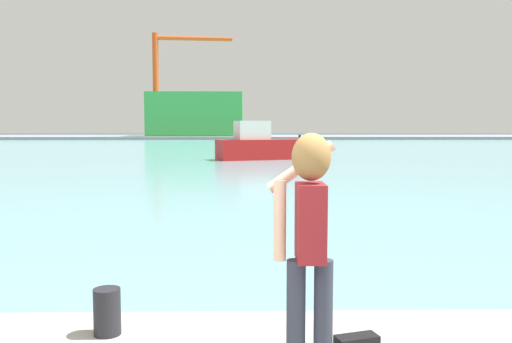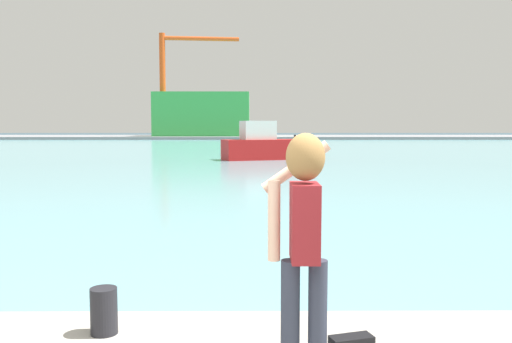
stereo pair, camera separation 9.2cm
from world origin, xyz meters
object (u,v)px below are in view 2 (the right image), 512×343
Objects in this scene: harbor_bollard at (104,311)px; boat_moored at (267,146)px; port_crane at (173,73)px; person_photographer at (303,227)px; warehouse_left at (203,115)px.

boat_moored is at bearing 85.94° from harbor_bollard.
boat_moored is at bearing -75.45° from port_crane.
port_crane reaches higher than person_photographer.
harbor_bollard is at bearing -112.60° from boat_moored.
port_crane is at bearing 9.41° from person_photographer.
harbor_bollard is 88.12m from port_crane.
warehouse_left reaches higher than person_photographer.
boat_moored is (2.22, 31.36, 0.24)m from harbor_bollard.
person_photographer is 90.15m from warehouse_left.
boat_moored reaches higher than harbor_bollard.
person_photographer is at bearing -22.80° from harbor_bollard.
warehouse_left is (-9.64, 57.60, 3.24)m from boat_moored.
person_photographer reaches higher than harbor_bollard.
port_crane is (-14.35, 55.29, 10.22)m from boat_moored.
boat_moored is (0.58, 32.05, -0.63)m from person_photographer.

